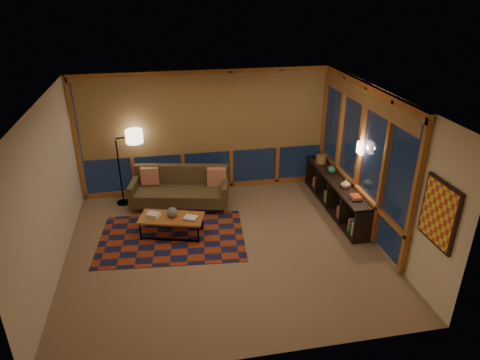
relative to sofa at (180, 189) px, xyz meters
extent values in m
cube|color=#9E7F5F|center=(0.67, -1.69, -0.41)|extent=(5.50, 5.00, 0.01)
cube|color=#F0E4C7|center=(0.67, -1.69, 2.29)|extent=(5.50, 5.00, 0.01)
cube|color=beige|center=(0.67, 0.81, 0.94)|extent=(5.50, 0.01, 2.70)
cube|color=beige|center=(0.67, -4.19, 0.94)|extent=(5.50, 0.01, 2.70)
cube|color=beige|center=(-2.08, -1.69, 0.94)|extent=(0.01, 5.00, 2.70)
cube|color=beige|center=(3.42, -1.69, 0.94)|extent=(0.01, 5.00, 2.70)
cube|color=maroon|center=(-0.24, -1.20, -0.40)|extent=(2.80, 2.00, 0.01)
sphere|color=#2C2C2D|center=(-0.20, -1.09, 0.08)|extent=(0.23, 0.23, 0.20)
cylinder|color=#A37646|center=(3.14, 0.21, 0.35)|extent=(0.28, 0.28, 0.17)
sphere|color=#1C6C5C|center=(3.16, -0.37, 0.34)|extent=(0.19, 0.19, 0.16)
imported|color=tan|center=(3.16, -1.09, 0.36)|extent=(0.19, 0.19, 0.19)
camera|label=1|loc=(-0.25, -8.05, 3.95)|focal=32.00mm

